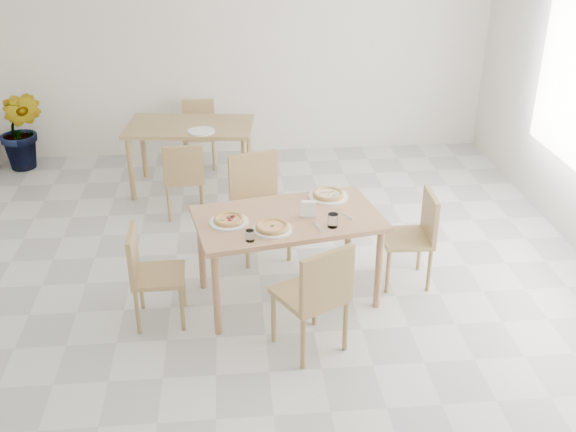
{
  "coord_description": "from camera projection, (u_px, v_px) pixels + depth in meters",
  "views": [
    {
      "loc": [
        -0.21,
        -4.64,
        3.13
      ],
      "look_at": [
        0.22,
        0.08,
        0.75
      ],
      "focal_mm": 42.0,
      "sensor_mm": 36.0,
      "label": 1
    }
  ],
  "objects": [
    {
      "name": "plate_margherita",
      "position": [
        272.0,
        229.0,
        5.09
      ],
      "size": [
        0.3,
        0.3,
        0.02
      ],
      "primitive_type": "cylinder",
      "color": "white",
      "rests_on": "main_table"
    },
    {
      "name": "chair_west",
      "position": [
        148.0,
        270.0,
        5.14
      ],
      "size": [
        0.4,
        0.4,
        0.79
      ],
      "rotation": [
        0.0,
        0.0,
        1.59
      ],
      "color": "#A78A53",
      "rests_on": "ground"
    },
    {
      "name": "second_table",
      "position": [
        190.0,
        133.0,
        7.33
      ],
      "size": [
        1.43,
        0.92,
        0.75
      ],
      "rotation": [
        0.0,
        0.0,
        -0.11
      ],
      "color": "#A78A53",
      "rests_on": "ground"
    },
    {
      "name": "chair_south",
      "position": [
        317.0,
        292.0,
        4.76
      ],
      "size": [
        0.6,
        0.6,
        0.89
      ],
      "rotation": [
        0.0,
        0.0,
        3.65
      ],
      "color": "#A78A53",
      "rests_on": "ground"
    },
    {
      "name": "pizza_mushroom",
      "position": [
        328.0,
        194.0,
        5.61
      ],
      "size": [
        0.31,
        0.31,
        0.03
      ],
      "rotation": [
        0.0,
        0.0,
        -0.21
      ],
      "color": "tan",
      "rests_on": "plate_mushroom"
    },
    {
      "name": "chair_back_n",
      "position": [
        199.0,
        128.0,
        8.08
      ],
      "size": [
        0.38,
        0.38,
        0.78
      ],
      "rotation": [
        0.0,
        0.0,
        -0.0
      ],
      "color": "#A78A53",
      "rests_on": "ground"
    },
    {
      "name": "tumbler_b",
      "position": [
        250.0,
        236.0,
        4.93
      ],
      "size": [
        0.06,
        0.06,
        0.09
      ],
      "primitive_type": "cylinder",
      "color": "white",
      "rests_on": "main_table"
    },
    {
      "name": "plate_pepperoni",
      "position": [
        229.0,
        222.0,
        5.2
      ],
      "size": [
        0.3,
        0.3,
        0.02
      ],
      "primitive_type": "cylinder",
      "color": "white",
      "rests_on": "main_table"
    },
    {
      "name": "chair_east",
      "position": [
        416.0,
        232.0,
        5.66
      ],
      "size": [
        0.42,
        0.42,
        0.82
      ],
      "rotation": [
        0.0,
        0.0,
        -1.61
      ],
      "color": "#A78A53",
      "rests_on": "ground"
    },
    {
      "name": "pizza_margherita",
      "position": [
        272.0,
        227.0,
        5.08
      ],
      "size": [
        0.31,
        0.31,
        0.03
      ],
      "rotation": [
        0.0,
        0.0,
        0.26
      ],
      "color": "tan",
      "rests_on": "plate_margherita"
    },
    {
      "name": "plate_mushroom",
      "position": [
        328.0,
        196.0,
        5.62
      ],
      "size": [
        0.33,
        0.33,
        0.02
      ],
      "primitive_type": "cylinder",
      "color": "white",
      "rests_on": "main_table"
    },
    {
      "name": "chair_back_s",
      "position": [
        184.0,
        174.0,
        6.78
      ],
      "size": [
        0.43,
        0.43,
        0.81
      ],
      "rotation": [
        0.0,
        0.0,
        3.23
      ],
      "color": "#A78A53",
      "rests_on": "ground"
    },
    {
      "name": "tumbler_a",
      "position": [
        333.0,
        220.0,
        5.13
      ],
      "size": [
        0.08,
        0.08,
        0.11
      ],
      "primitive_type": "cylinder",
      "color": "white",
      "rests_on": "main_table"
    },
    {
      "name": "pizza_pepperoni",
      "position": [
        229.0,
        219.0,
        5.19
      ],
      "size": [
        0.24,
        0.24,
        0.03
      ],
      "rotation": [
        0.0,
        0.0,
        -0.01
      ],
      "color": "tan",
      "rests_on": "plate_pepperoni"
    },
    {
      "name": "chair_north",
      "position": [
        258.0,
        198.0,
        6.11
      ],
      "size": [
        0.57,
        0.57,
        0.93
      ],
      "rotation": [
        0.0,
        0.0,
        0.27
      ],
      "color": "#A78A53",
      "rests_on": "ground"
    },
    {
      "name": "napkin_holder",
      "position": [
        309.0,
        209.0,
        5.27
      ],
      "size": [
        0.13,
        0.07,
        0.13
      ],
      "rotation": [
        0.0,
        0.0,
        -0.11
      ],
      "color": "silver",
      "rests_on": "main_table"
    },
    {
      "name": "plate_empty",
      "position": [
        201.0,
        131.0,
        7.07
      ],
      "size": [
        0.28,
        0.28,
        0.02
      ],
      "primitive_type": "cylinder",
      "color": "white",
      "rests_on": "second_table"
    },
    {
      "name": "fork_b",
      "position": [
        318.0,
        227.0,
        5.14
      ],
      "size": [
        0.04,
        0.18,
        0.01
      ],
      "primitive_type": "cube",
      "rotation": [
        0.0,
        0.0,
        0.16
      ],
      "color": "silver",
      "rests_on": "main_table"
    },
    {
      "name": "main_table",
      "position": [
        288.0,
        226.0,
        5.34
      ],
      "size": [
        1.58,
        1.08,
        0.75
      ],
      "rotation": [
        0.0,
        0.0,
        0.19
      ],
      "color": "#AC7E58",
      "rests_on": "ground"
    },
    {
      "name": "potted_plant",
      "position": [
        22.0,
        130.0,
        7.93
      ],
      "size": [
        0.6,
        0.51,
        0.97
      ],
      "primitive_type": "imported",
      "rotation": [
        0.0,
        0.0,
        -0.16
      ],
      "color": "#2D6C20",
      "rests_on": "ground"
    },
    {
      "name": "fork_a",
      "position": [
        346.0,
        215.0,
        5.33
      ],
      "size": [
        0.09,
        0.19,
        0.01
      ],
      "primitive_type": "cube",
      "rotation": [
        0.0,
        0.0,
        0.4
      ],
      "color": "silver",
      "rests_on": "main_table"
    }
  ]
}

